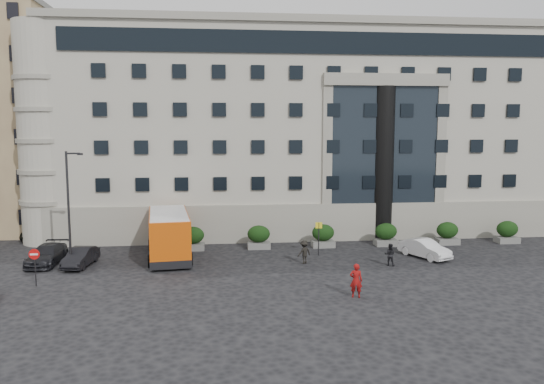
# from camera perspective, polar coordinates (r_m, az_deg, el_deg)

# --- Properties ---
(ground) EXTENTS (120.00, 120.00, 0.00)m
(ground) POSITION_cam_1_polar(r_m,az_deg,el_deg) (34.83, -2.44, -8.99)
(ground) COLOR black
(ground) RESTS_ON ground
(civic_building) EXTENTS (44.00, 24.00, 18.00)m
(civic_building) POSITION_cam_1_polar(r_m,az_deg,el_deg) (56.01, 2.36, 6.36)
(civic_building) COLOR #A7A393
(civic_building) RESTS_ON ground
(entrance_column) EXTENTS (1.80, 1.80, 13.00)m
(entrance_column) POSITION_cam_1_polar(r_m,az_deg,el_deg) (46.00, 11.85, 2.98)
(entrance_column) COLOR black
(entrance_column) RESTS_ON ground
(apartment_far) EXTENTS (13.00, 13.00, 22.00)m
(apartment_far) POSITION_cam_1_polar(r_m,az_deg,el_deg) (75.74, -25.35, 7.36)
(apartment_far) COLOR brown
(apartment_far) RESTS_ON ground
(hedge_a) EXTENTS (1.80, 1.26, 1.84)m
(hedge_a) POSITION_cam_1_polar(r_m,az_deg,el_deg) (42.19, -8.53, -4.94)
(hedge_a) COLOR #5C5C5A
(hedge_a) RESTS_ON ground
(hedge_b) EXTENTS (1.80, 1.26, 1.84)m
(hedge_b) POSITION_cam_1_polar(r_m,az_deg,el_deg) (42.25, -1.44, -4.85)
(hedge_b) COLOR #5C5C5A
(hedge_b) RESTS_ON ground
(hedge_c) EXTENTS (1.80, 1.26, 1.84)m
(hedge_c) POSITION_cam_1_polar(r_m,az_deg,el_deg) (42.95, 5.52, -4.68)
(hedge_c) COLOR #5C5C5A
(hedge_c) RESTS_ON ground
(hedge_d) EXTENTS (1.80, 1.26, 1.84)m
(hedge_d) POSITION_cam_1_polar(r_m,az_deg,el_deg) (44.25, 12.16, -4.46)
(hedge_d) COLOR #5C5C5A
(hedge_d) RESTS_ON ground
(hedge_e) EXTENTS (1.80, 1.26, 1.84)m
(hedge_e) POSITION_cam_1_polar(r_m,az_deg,el_deg) (46.10, 18.33, -4.20)
(hedge_e) COLOR #5C5C5A
(hedge_e) RESTS_ON ground
(hedge_f) EXTENTS (1.80, 1.26, 1.84)m
(hedge_f) POSITION_cam_1_polar(r_m,az_deg,el_deg) (48.45, 23.97, -3.93)
(hedge_f) COLOR #5C5C5A
(hedge_f) RESTS_ON ground
(street_lamp) EXTENTS (1.16, 0.18, 8.00)m
(street_lamp) POSITION_cam_1_polar(r_m,az_deg,el_deg) (38.15, -20.96, -1.34)
(street_lamp) COLOR #262628
(street_lamp) RESTS_ON ground
(bus_stop_sign) EXTENTS (0.50, 0.08, 2.52)m
(bus_stop_sign) POSITION_cam_1_polar(r_m,az_deg,el_deg) (39.92, 5.05, -4.39)
(bus_stop_sign) COLOR #262628
(bus_stop_sign) RESTS_ON ground
(no_entry_sign) EXTENTS (0.64, 0.16, 2.32)m
(no_entry_sign) POSITION_cam_1_polar(r_m,az_deg,el_deg) (35.15, -24.17, -6.67)
(no_entry_sign) COLOR #262628
(no_entry_sign) RESTS_ON ground
(minibus) EXTENTS (3.72, 8.34, 3.37)m
(minibus) POSITION_cam_1_polar(r_m,az_deg,el_deg) (39.80, -11.03, -4.35)
(minibus) COLOR #C84A09
(minibus) RESTS_ON ground
(red_truck) EXTENTS (2.85, 5.79, 3.08)m
(red_truck) POSITION_cam_1_polar(r_m,az_deg,el_deg) (48.63, -18.34, -2.86)
(red_truck) COLOR maroon
(red_truck) RESTS_ON ground
(parked_car_b) EXTENTS (1.88, 4.07, 1.29)m
(parked_car_b) POSITION_cam_1_polar(r_m,az_deg,el_deg) (39.26, -19.89, -6.59)
(parked_car_b) COLOR black
(parked_car_b) RESTS_ON ground
(parked_car_c) EXTENTS (2.13, 4.77, 1.36)m
(parked_car_c) POSITION_cam_1_polar(r_m,az_deg,el_deg) (40.71, -23.05, -6.22)
(parked_car_c) COLOR black
(parked_car_c) RESTS_ON ground
(parked_car_d) EXTENTS (3.12, 5.31, 1.39)m
(parked_car_d) POSITION_cam_1_polar(r_m,az_deg,el_deg) (49.86, -23.35, -3.88)
(parked_car_d) COLOR black
(parked_car_d) RESTS_ON ground
(white_taxi) EXTENTS (3.11, 4.36, 1.36)m
(white_taxi) POSITION_cam_1_polar(r_m,az_deg,el_deg) (40.91, 16.09, -5.86)
(white_taxi) COLOR silver
(white_taxi) RESTS_ON ground
(pedestrian_a) EXTENTS (0.80, 0.62, 1.95)m
(pedestrian_a) POSITION_cam_1_polar(r_m,az_deg,el_deg) (30.68, 9.03, -9.38)
(pedestrian_a) COLOR maroon
(pedestrian_a) RESTS_ON ground
(pedestrian_b) EXTENTS (0.92, 0.83, 1.55)m
(pedestrian_b) POSITION_cam_1_polar(r_m,az_deg,el_deg) (37.99, 12.56, -6.59)
(pedestrian_b) COLOR black
(pedestrian_b) RESTS_ON ground
(pedestrian_c) EXTENTS (1.23, 1.05, 1.66)m
(pedestrian_c) POSITION_cam_1_polar(r_m,az_deg,el_deg) (37.65, 3.48, -6.47)
(pedestrian_c) COLOR black
(pedestrian_c) RESTS_ON ground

